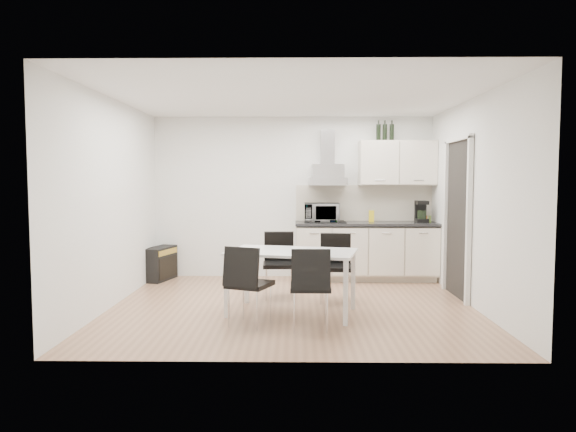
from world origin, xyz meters
The scene contains 15 objects.
ground centered at (0.00, 0.00, 0.00)m, with size 4.50×4.50×0.00m, color #A3785A.
wall_back centered at (0.00, 2.00, 1.30)m, with size 4.50×0.10×2.60m, color white.
wall_front centered at (0.00, -2.00, 1.30)m, with size 4.50×0.10×2.60m, color white.
wall_left centered at (-2.25, 0.00, 1.30)m, with size 0.10×4.00×2.60m, color white.
wall_right centered at (2.25, 0.00, 1.30)m, with size 0.10×4.00×2.60m, color white.
ceiling centered at (0.00, 0.00, 2.60)m, with size 4.50×4.50×0.00m, color white.
doorway centered at (2.21, 0.55, 1.05)m, with size 0.08×1.04×2.10m, color white.
kitchenette centered at (1.18, 1.73, 0.83)m, with size 2.22×0.64×2.52m.
dining_table centered at (0.00, -0.36, 0.67)m, with size 1.62×1.14×0.75m.
chair_far_left centered at (-0.18, 0.43, 0.44)m, with size 0.44×0.50×0.88m, color black, non-canonical shape.
chair_far_right centered at (0.55, 0.23, 0.44)m, with size 0.44×0.50×0.88m, color black, non-canonical shape.
chair_near_left centered at (-0.46, -0.86, 0.44)m, with size 0.44×0.50×0.88m, color black, non-canonical shape.
chair_near_right centered at (0.20, -0.99, 0.44)m, with size 0.44×0.50×0.88m, color black, non-canonical shape.
guitar_amp centered at (-2.10, 1.65, 0.26)m, with size 0.43×0.68×0.53m.
floor_speaker centered at (-0.83, 1.90, 0.16)m, with size 0.19×0.17×0.32m, color black.
Camera 1 is at (0.04, -6.36, 1.58)m, focal length 32.00 mm.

